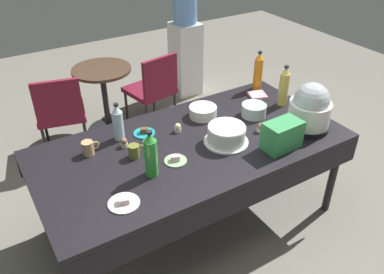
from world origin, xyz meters
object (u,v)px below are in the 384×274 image
(maroon_chair_right, at_px, (153,87))
(round_cafe_table, at_px, (104,88))
(ceramic_snack_bowl, at_px, (203,112))
(frosted_layer_cake, at_px, (226,135))
(soda_bottle_orange_juice, at_px, (258,71))
(cupcake_berry, at_px, (260,128))
(soda_carton, at_px, (282,135))
(soda_bottle_lime_soda, at_px, (151,155))
(dessert_plate_sage, at_px, (176,160))
(coffee_mug_tan, at_px, (88,148))
(soda_bottle_ginger_ale, at_px, (284,87))
(glass_salad_bowl, at_px, (254,110))
(cupcake_lemon, at_px, (124,143))
(dessert_plate_teal, at_px, (144,132))
(soda_bottle_water, at_px, (118,123))
(dessert_plate_white, at_px, (124,202))
(water_cooler, at_px, (185,48))
(coffee_mug_olive, at_px, (135,151))
(cupcake_cocoa, at_px, (178,128))
(slow_cooker, at_px, (310,109))
(potluck_table, at_px, (192,150))
(maroon_chair_left, at_px, (60,110))

(maroon_chair_right, relative_size, round_cafe_table, 1.18)
(ceramic_snack_bowl, bearing_deg, maroon_chair_right, 83.02)
(frosted_layer_cake, relative_size, soda_bottle_orange_juice, 0.92)
(cupcake_berry, bearing_deg, soda_carton, -93.52)
(soda_bottle_lime_soda, bearing_deg, soda_carton, -12.59)
(dessert_plate_sage, bearing_deg, maroon_chair_right, 68.52)
(cupcake_berry, height_order, coffee_mug_tan, coffee_mug_tan)
(soda_bottle_ginger_ale, relative_size, coffee_mug_tan, 2.81)
(glass_salad_bowl, xyz_separation_m, cupcake_lemon, (-1.04, 0.13, -0.02))
(dessert_plate_teal, bearing_deg, coffee_mug_tan, -174.91)
(soda_bottle_lime_soda, relative_size, soda_carton, 1.23)
(cupcake_berry, distance_m, soda_bottle_water, 1.03)
(dessert_plate_white, height_order, water_cooler, water_cooler)
(glass_salad_bowl, relative_size, soda_carton, 0.75)
(dessert_plate_white, bearing_deg, soda_bottle_lime_soda, 31.64)
(dessert_plate_sage, height_order, coffee_mug_olive, coffee_mug_olive)
(coffee_mug_olive, relative_size, maroon_chair_right, 0.14)
(glass_salad_bowl, distance_m, soda_carton, 0.47)
(cupcake_cocoa, relative_size, soda_bottle_ginger_ale, 0.20)
(soda_bottle_water, bearing_deg, slow_cooker, -25.66)
(cupcake_cocoa, relative_size, maroon_chair_right, 0.08)
(cupcake_cocoa, bearing_deg, soda_bottle_lime_soda, -137.87)
(coffee_mug_tan, bearing_deg, soda_bottle_lime_soda, -57.79)
(dessert_plate_white, height_order, soda_bottle_lime_soda, soda_bottle_lime_soda)
(dessert_plate_teal, distance_m, coffee_mug_olive, 0.29)
(slow_cooker, bearing_deg, cupcake_lemon, 158.78)
(potluck_table, xyz_separation_m, dessert_plate_teal, (-0.23, 0.29, 0.07))
(frosted_layer_cake, xyz_separation_m, glass_salad_bowl, (0.41, 0.20, -0.02))
(soda_carton, distance_m, maroon_chair_right, 1.85)
(cupcake_cocoa, bearing_deg, frosted_layer_cake, -54.20)
(glass_salad_bowl, bearing_deg, coffee_mug_olive, -178.86)
(cupcake_lemon, bearing_deg, soda_bottle_water, 83.82)
(soda_bottle_lime_soda, bearing_deg, glass_salad_bowl, 13.68)
(soda_bottle_ginger_ale, height_order, maroon_chair_left, soda_bottle_ginger_ale)
(coffee_mug_tan, distance_m, round_cafe_table, 1.58)
(dessert_plate_teal, xyz_separation_m, soda_bottle_ginger_ale, (1.17, -0.19, 0.15))
(slow_cooker, xyz_separation_m, soda_bottle_water, (-1.25, 0.60, -0.03))
(dessert_plate_sage, distance_m, soda_bottle_lime_soda, 0.24)
(potluck_table, bearing_deg, round_cafe_table, 91.71)
(ceramic_snack_bowl, xyz_separation_m, soda_carton, (0.23, -0.65, 0.06))
(potluck_table, distance_m, water_cooler, 2.32)
(soda_bottle_lime_soda, bearing_deg, dessert_plate_white, -148.36)
(dessert_plate_teal, distance_m, soda_carton, 0.99)
(coffee_mug_olive, distance_m, round_cafe_table, 1.68)
(ceramic_snack_bowl, height_order, dessert_plate_teal, ceramic_snack_bowl)
(dessert_plate_sage, height_order, soda_bottle_lime_soda, soda_bottle_lime_soda)
(soda_bottle_water, relative_size, soda_carton, 1.10)
(maroon_chair_left, bearing_deg, coffee_mug_tan, -94.62)
(dessert_plate_white, relative_size, coffee_mug_olive, 1.59)
(soda_bottle_ginger_ale, bearing_deg, glass_salad_bowl, -175.65)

